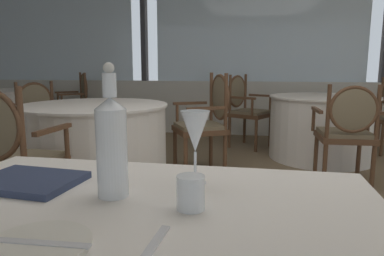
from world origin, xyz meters
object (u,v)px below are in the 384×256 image
at_px(wine_glass, 195,133).
at_px(dining_chair_1_2, 348,127).
at_px(side_plate, 37,246).
at_px(dining_chair_2_2, 208,116).
at_px(dining_chair_0_0, 77,99).
at_px(dining_chair_2_1, 8,150).
at_px(dining_chair_1_1, 245,105).
at_px(dining_chair_2_0, 41,116).
at_px(menu_book, 28,181).
at_px(water_bottle, 112,144).
at_px(water_tumbler, 191,193).

relative_size(wine_glass, dining_chair_1_2, 0.23).
relative_size(side_plate, dining_chair_2_2, 0.20).
bearing_deg(dining_chair_2_2, wine_glass, 69.38).
bearing_deg(wine_glass, dining_chair_0_0, 122.14).
bearing_deg(dining_chair_2_1, wine_glass, -122.26).
xyz_separation_m(dining_chair_1_1, dining_chair_1_2, (0.97, -1.53, -0.02)).
bearing_deg(dining_chair_2_0, menu_book, -24.80).
xyz_separation_m(water_bottle, dining_chair_2_1, (-1.14, 1.06, -0.31)).
xyz_separation_m(dining_chair_0_0, dining_chair_1_1, (2.66, -0.38, 0.00)).
bearing_deg(side_plate, water_bottle, 83.61).
height_order(dining_chair_1_1, dining_chair_2_2, dining_chair_2_2).
distance_m(side_plate, water_tumbler, 0.34).
bearing_deg(dining_chair_2_0, dining_chair_2_2, 30.16).
height_order(dining_chair_1_2, dining_chair_2_1, dining_chair_2_1).
bearing_deg(dining_chair_2_2, dining_chair_1_1, -130.97).
distance_m(wine_glass, dining_chair_2_2, 2.57).
bearing_deg(dining_chair_0_0, dining_chair_1_2, 115.02).
xyz_separation_m(side_plate, water_tumbler, (0.25, 0.23, 0.04)).
relative_size(wine_glass, dining_chair_2_2, 0.21).
xyz_separation_m(dining_chair_0_0, dining_chair_2_0, (0.45, -1.64, -0.03)).
height_order(wine_glass, dining_chair_2_1, dining_chair_2_1).
distance_m(side_plate, dining_chair_0_0, 5.27).
bearing_deg(water_bottle, wine_glass, 35.83).
bearing_deg(dining_chair_0_0, dining_chair_2_2, 106.67).
height_order(water_bottle, dining_chair_2_1, water_bottle).
bearing_deg(water_tumbler, side_plate, -136.49).
xyz_separation_m(menu_book, dining_chair_1_2, (1.43, 2.44, -0.20)).
xyz_separation_m(water_tumbler, dining_chair_2_2, (-0.34, 2.72, -0.19)).
height_order(dining_chair_1_2, dining_chair_2_0, dining_chair_1_2).
relative_size(dining_chair_1_1, dining_chair_2_0, 1.07).
distance_m(water_tumbler, dining_chair_1_2, 2.70).
bearing_deg(side_plate, dining_chair_1_1, 87.06).
bearing_deg(menu_book, dining_chair_1_1, 88.15).
distance_m(menu_book, dining_chair_2_1, 1.35).
xyz_separation_m(menu_book, dining_chair_2_1, (-0.87, 1.02, -0.18)).
distance_m(water_bottle, dining_chair_2_1, 1.59).
height_order(menu_book, dining_chair_2_1, dining_chair_2_1).
xyz_separation_m(water_tumbler, menu_book, (-0.49, 0.09, -0.03)).
xyz_separation_m(side_plate, wine_glass, (0.22, 0.42, 0.14)).
height_order(menu_book, dining_chair_1_2, dining_chair_1_2).
relative_size(wine_glass, menu_book, 0.76).
xyz_separation_m(menu_book, dining_chair_1_1, (0.47, 3.96, -0.18)).
relative_size(water_tumbler, dining_chair_2_2, 0.08).
distance_m(water_tumbler, dining_chair_1_1, 4.06).
bearing_deg(dining_chair_1_1, dining_chair_1_2, -29.90).
height_order(wine_glass, menu_book, wine_glass).
xyz_separation_m(side_plate, menu_book, (-0.25, 0.33, 0.01)).
distance_m(dining_chair_1_2, dining_chair_2_2, 1.29).
bearing_deg(water_bottle, menu_book, 171.49).
height_order(menu_book, dining_chair_2_2, dining_chair_2_2).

